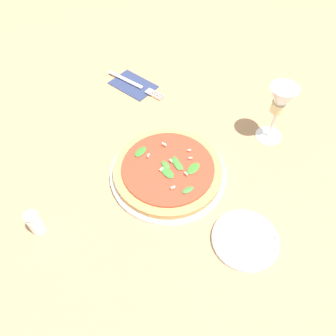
{
  "coord_description": "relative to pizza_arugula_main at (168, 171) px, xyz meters",
  "views": [
    {
      "loc": [
        0.38,
        -0.29,
        0.69
      ],
      "look_at": [
        -0.03,
        0.02,
        0.03
      ],
      "focal_mm": 35.0,
      "sensor_mm": 36.0,
      "label": 1
    }
  ],
  "objects": [
    {
      "name": "side_plate_white",
      "position": [
        0.25,
        0.02,
        -0.01
      ],
      "size": [
        0.15,
        0.15,
        0.02
      ],
      "color": "white",
      "rests_on": "ground_plane"
    },
    {
      "name": "wine_glass",
      "position": [
        0.07,
        0.32,
        0.11
      ],
      "size": [
        0.07,
        0.07,
        0.17
      ],
      "color": "white",
      "rests_on": "ground_plane"
    },
    {
      "name": "shaker_pepper",
      "position": [
        -0.06,
        -0.33,
        0.02
      ],
      "size": [
        0.03,
        0.03,
        0.07
      ],
      "color": "silver",
      "rests_on": "ground_plane"
    },
    {
      "name": "ground_plane",
      "position": [
        0.03,
        -0.02,
        -0.02
      ],
      "size": [
        6.0,
        6.0,
        0.0
      ],
      "primitive_type": "plane",
      "color": "#9E7A56"
    },
    {
      "name": "pizza_arugula_main",
      "position": [
        0.0,
        0.0,
        0.0
      ],
      "size": [
        0.3,
        0.3,
        0.05
      ],
      "color": "white",
      "rests_on": "ground_plane"
    },
    {
      "name": "fork",
      "position": [
        -0.36,
        0.14,
        -0.01
      ],
      "size": [
        0.22,
        0.08,
        0.0
      ],
      "rotation": [
        0.0,
        0.0,
        0.28
      ],
      "color": "silver",
      "rests_on": "ground_plane"
    },
    {
      "name": "napkin",
      "position": [
        -0.37,
        0.14,
        -0.01
      ],
      "size": [
        0.16,
        0.13,
        0.01
      ],
      "rotation": [
        0.0,
        0.0,
        0.23
      ],
      "color": "navy",
      "rests_on": "ground_plane"
    }
  ]
}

